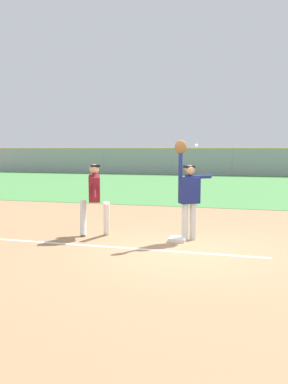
# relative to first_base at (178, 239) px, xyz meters

# --- Properties ---
(ground_plane) EXTENTS (74.90, 74.90, 0.00)m
(ground_plane) POSITION_rel_first_base_xyz_m (0.24, -0.86, -0.04)
(ground_plane) COLOR #A37A54
(outfield_grass) EXTENTS (41.78, 17.39, 0.01)m
(outfield_grass) POSITION_rel_first_base_xyz_m (0.24, 13.93, -0.04)
(outfield_grass) COLOR #4C8C47
(outfield_grass) RESTS_ON ground_plane
(chalk_foul_line) EXTENTS (12.00, 0.27, 0.01)m
(chalk_foul_line) POSITION_rel_first_base_xyz_m (-4.00, -0.90, -0.04)
(chalk_foul_line) COLOR white
(chalk_foul_line) RESTS_ON ground_plane
(first_base) EXTENTS (0.38, 0.38, 0.08)m
(first_base) POSITION_rel_first_base_xyz_m (0.00, 0.00, 0.00)
(first_base) COLOR white
(first_base) RESTS_ON ground_plane
(fielder) EXTENTS (0.82, 0.57, 2.28)m
(fielder) POSITION_rel_first_base_xyz_m (0.21, 0.15, 1.08)
(fielder) COLOR silver
(fielder) RESTS_ON ground_plane
(runner) EXTENTS (0.87, 0.82, 1.72)m
(runner) POSITION_rel_first_base_xyz_m (-2.02, 0.04, 0.96)
(runner) COLOR white
(runner) RESTS_ON ground_plane
(baseball) EXTENTS (0.07, 0.07, 0.07)m
(baseball) POSITION_rel_first_base_xyz_m (0.34, 0.41, 2.12)
(baseball) COLOR white
(outfield_fence) EXTENTS (41.86, 0.08, 2.11)m
(outfield_fence) POSITION_rel_first_base_xyz_m (0.24, 22.62, 1.01)
(outfield_fence) COLOR #93999E
(outfield_fence) RESTS_ON ground_plane
(parked_car_silver) EXTENTS (4.58, 2.49, 1.25)m
(parked_car_silver) POSITION_rel_first_base_xyz_m (-4.96, 26.65, 0.63)
(parked_car_silver) COLOR #B7B7BC
(parked_car_silver) RESTS_ON ground_plane
(parked_car_white) EXTENTS (4.54, 2.41, 1.25)m
(parked_car_white) POSITION_rel_first_base_xyz_m (-0.60, 26.34, 0.63)
(parked_car_white) COLOR white
(parked_car_white) RESTS_ON ground_plane
(parked_car_blue) EXTENTS (4.47, 2.26, 1.25)m
(parked_car_blue) POSITION_rel_first_base_xyz_m (4.37, 26.26, 0.63)
(parked_car_blue) COLOR #23389E
(parked_car_blue) RESTS_ON ground_plane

